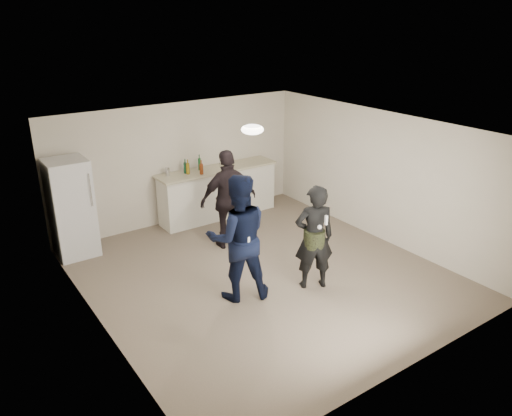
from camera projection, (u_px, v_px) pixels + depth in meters
floor at (263, 274)px, 8.53m from camera, size 6.00×6.00×0.00m
ceiling at (263, 130)px, 7.61m from camera, size 6.00×6.00×0.00m
wall_back at (179, 163)px, 10.36m from camera, size 6.00×0.00×6.00m
wall_front at (413, 283)px, 5.78m from camera, size 6.00×0.00×6.00m
wall_left at (95, 249)px, 6.61m from camera, size 0.00×6.00×6.00m
wall_right at (380, 176)px, 9.53m from camera, size 0.00×6.00×6.00m
counter at (218, 193)px, 10.76m from camera, size 2.60×0.56×1.05m
counter_top at (217, 169)px, 10.56m from camera, size 2.68×0.64×0.04m
fridge at (71, 208)px, 8.92m from camera, size 0.70×0.70×1.80m
fridge_handle at (91, 190)px, 8.64m from camera, size 0.02×0.02×0.60m
ceiling_dome at (252, 129)px, 7.86m from camera, size 0.36×0.36×0.16m
shaker at (167, 172)px, 10.05m from camera, size 0.08×0.08×0.17m
man at (238, 238)px, 7.52m from camera, size 1.18×1.06×2.00m
woman at (314, 237)px, 7.85m from camera, size 0.75×0.64×1.73m
camo_shorts at (314, 238)px, 7.86m from camera, size 0.34×0.34×0.28m
spectator at (229, 199)px, 9.24m from camera, size 1.15×0.60×1.88m
remote_man at (248, 241)px, 7.29m from camera, size 0.04×0.04×0.15m
nunchuk_man at (254, 243)px, 7.41m from camera, size 0.07×0.07×0.07m
remote_woman at (326, 220)px, 7.52m from camera, size 0.04×0.04×0.15m
nunchuk_woman at (320, 227)px, 7.53m from camera, size 0.07×0.07×0.07m
bottle_cluster at (193, 168)px, 10.20m from camera, size 0.42×0.34×0.25m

